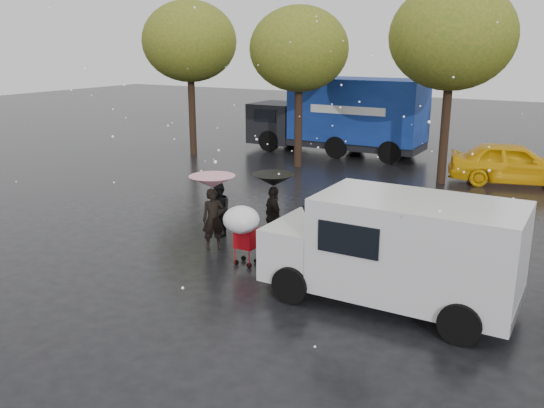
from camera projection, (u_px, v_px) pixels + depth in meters
The scene contains 14 objects.
ground at pixel (237, 253), 14.29m from camera, with size 90.00×90.00×0.00m, color black.
person_pink at pixel (213, 219), 14.37m from camera, with size 0.57×0.37×1.56m, color black.
person_middle at pixel (219, 210), 15.37m from camera, with size 0.71×0.55×1.45m, color black.
person_black at pixel (273, 217), 14.50m from camera, with size 0.93×0.39×1.59m, color black.
umbrella_pink at pixel (212, 182), 14.11m from camera, with size 1.15×1.15×1.89m.
umbrella_black at pixel (273, 180), 14.24m from camera, with size 1.08×1.08×1.90m.
vendor_cart at pixel (339, 231), 13.67m from camera, with size 1.52×0.80×1.27m.
shopping_cart at pixel (242, 223), 13.13m from camera, with size 0.84×0.84×1.46m.
white_van at pixel (397, 249), 11.19m from camera, with size 4.91×2.18×2.20m.
blue_truck at pixel (340, 116), 26.65m from camera, with size 8.30×2.60×3.50m.
box_ground_near at pixel (339, 273), 12.48m from camera, with size 0.48×0.39×0.43m, color #935D40.
box_ground_far at pixel (309, 248), 14.10m from camera, with size 0.47×0.37×0.37m, color #935D40.
yellow_taxi at pixel (513, 163), 21.10m from camera, with size 1.83×4.54×1.55m, color yellow.
tree_row at pixel (371, 43), 21.50m from camera, with size 21.60×4.40×7.12m.
Camera 1 is at (7.48, -11.19, 5.02)m, focal length 38.00 mm.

